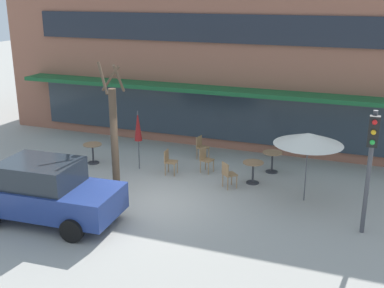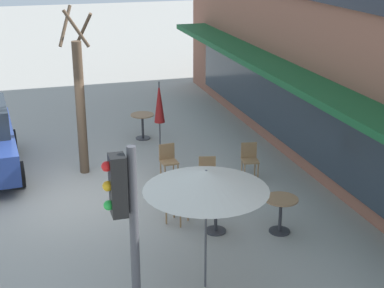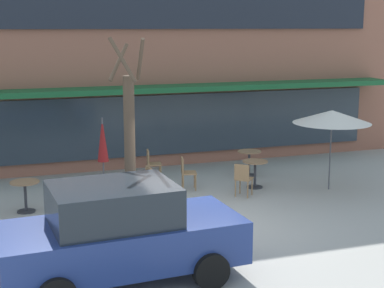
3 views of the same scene
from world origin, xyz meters
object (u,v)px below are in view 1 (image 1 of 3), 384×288
(cafe_table_near_wall, at_px, (272,159))
(cafe_table_by_tree, at_px, (93,150))
(patio_umbrella_cream_folded, at_px, (308,139))
(traffic_light_pole, at_px, (371,153))
(cafe_chair_1, at_px, (201,146))
(cafe_chair_2, at_px, (169,160))
(cafe_chair_0, at_px, (205,158))
(cafe_chair_3, at_px, (228,173))
(street_tree, at_px, (114,136))
(cafe_table_streetside, at_px, (253,169))
(patio_umbrella_green_folded, at_px, (138,126))
(parked_sedan, at_px, (45,191))

(cafe_table_near_wall, distance_m, cafe_table_by_tree, 6.72)
(patio_umbrella_cream_folded, height_order, traffic_light_pole, traffic_light_pole)
(cafe_chair_1, height_order, cafe_chair_2, same)
(cafe_table_by_tree, bearing_deg, cafe_chair_1, 28.03)
(cafe_table_by_tree, bearing_deg, cafe_chair_0, 8.48)
(cafe_chair_3, relative_size, street_tree, 0.21)
(cafe_chair_2, bearing_deg, cafe_chair_0, 30.60)
(cafe_table_streetside, distance_m, cafe_chair_0, 1.92)
(cafe_table_by_tree, relative_size, patio_umbrella_green_folded, 0.35)
(parked_sedan, bearing_deg, street_tree, 73.00)
(cafe_chair_3, distance_m, parked_sedan, 5.82)
(cafe_chair_1, distance_m, parked_sedan, 6.94)
(patio_umbrella_green_folded, bearing_deg, cafe_table_streetside, 1.89)
(cafe_table_streetside, distance_m, patio_umbrella_cream_folded, 2.53)
(cafe_table_streetside, relative_size, street_tree, 0.18)
(cafe_chair_2, xyz_separation_m, traffic_light_pole, (6.63, -2.23, 1.77))
(cafe_table_near_wall, height_order, cafe_table_streetside, same)
(cafe_table_by_tree, distance_m, cafe_chair_0, 4.34)
(cafe_table_near_wall, height_order, traffic_light_pole, traffic_light_pole)
(patio_umbrella_green_folded, xyz_separation_m, cafe_chair_2, (1.24, -0.10, -1.10))
(patio_umbrella_cream_folded, distance_m, cafe_chair_0, 4.20)
(parked_sedan, xyz_separation_m, street_tree, (0.79, 2.58, 1.00))
(cafe_table_by_tree, xyz_separation_m, patio_umbrella_green_folded, (1.92, 0.07, 1.11))
(cafe_chair_3, bearing_deg, parked_sedan, -135.39)
(patio_umbrella_green_folded, distance_m, cafe_chair_1, 2.80)
(cafe_chair_1, bearing_deg, cafe_chair_3, -53.41)
(cafe_chair_3, bearing_deg, traffic_light_pole, -22.19)
(patio_umbrella_cream_folded, height_order, cafe_chair_2, patio_umbrella_cream_folded)
(patio_umbrella_green_folded, bearing_deg, cafe_table_near_wall, 16.86)
(cafe_table_by_tree, distance_m, patio_umbrella_green_folded, 2.22)
(patio_umbrella_cream_folded, bearing_deg, cafe_table_by_tree, 175.63)
(cafe_table_near_wall, height_order, patio_umbrella_cream_folded, patio_umbrella_cream_folded)
(cafe_table_streetside, xyz_separation_m, traffic_light_pole, (3.64, -2.47, 1.78))
(cafe_chair_3, bearing_deg, cafe_chair_2, 168.48)
(patio_umbrella_cream_folded, xyz_separation_m, traffic_light_pole, (1.78, -1.64, 0.27))
(cafe_table_near_wall, distance_m, cafe_chair_1, 2.93)
(cafe_table_near_wall, distance_m, parked_sedan, 7.99)
(patio_umbrella_green_folded, xyz_separation_m, traffic_light_pole, (7.88, -2.33, 0.67))
(patio_umbrella_green_folded, relative_size, street_tree, 0.52)
(cafe_table_by_tree, distance_m, parked_sedan, 4.79)
(cafe_chair_0, bearing_deg, parked_sedan, -119.40)
(cafe_table_near_wall, distance_m, cafe_chair_2, 3.71)
(cafe_chair_1, bearing_deg, cafe_chair_2, -104.21)
(patio_umbrella_cream_folded, relative_size, street_tree, 0.52)
(cafe_chair_2, height_order, cafe_chair_3, same)
(cafe_table_near_wall, height_order, cafe_table_by_tree, same)
(cafe_chair_3, distance_m, street_tree, 3.91)
(cafe_table_near_wall, bearing_deg, patio_umbrella_cream_folded, -55.02)
(patio_umbrella_green_folded, bearing_deg, parked_sedan, -97.00)
(cafe_table_by_tree, height_order, parked_sedan, parked_sedan)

